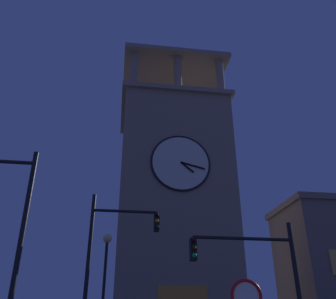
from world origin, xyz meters
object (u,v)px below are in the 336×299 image
object	(u,v)px
traffic_signal_far	(109,255)
street_lamp	(105,272)
traffic_signal_mid	(260,273)
clocktower	(173,210)

from	to	relation	value
traffic_signal_far	street_lamp	world-z (taller)	traffic_signal_far
traffic_signal_mid	street_lamp	size ratio (longest dim) A/B	0.88
traffic_signal_mid	traffic_signal_far	world-z (taller)	traffic_signal_far
clocktower	traffic_signal_far	bearing A→B (deg)	70.73
traffic_signal_mid	traffic_signal_far	bearing A→B (deg)	-26.08
traffic_signal_mid	traffic_signal_far	xyz separation A→B (m)	(5.16, -2.53, 0.90)
traffic_signal_far	street_lamp	xyz separation A→B (m)	(0.21, -3.35, -0.26)
traffic_signal_mid	street_lamp	bearing A→B (deg)	-47.56
street_lamp	traffic_signal_mid	bearing A→B (deg)	132.44
traffic_signal_mid	traffic_signal_far	distance (m)	5.82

